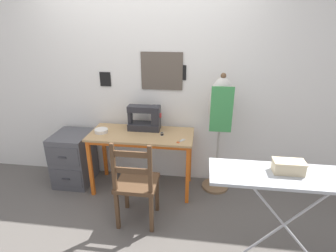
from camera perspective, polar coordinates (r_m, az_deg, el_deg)
ground_plane at (r=3.19m, az=-6.45°, el=-15.74°), size 14.00×14.00×0.00m
wall_back at (r=3.19m, az=-4.86°, el=9.69°), size 10.00×0.07×2.55m
sewing_table at (r=3.07m, az=-5.85°, el=-3.30°), size 1.20×0.53×0.73m
sewing_machine at (r=3.10m, az=-4.79°, el=1.61°), size 0.39×0.18×0.32m
fabric_bowl at (r=3.14m, az=-14.32°, el=-0.99°), size 0.15×0.15×0.04m
scissors at (r=2.82m, az=2.54°, el=-3.42°), size 0.09×0.12×0.01m
thread_spool_near_machine at (r=2.97m, az=-1.32°, el=-1.76°), size 0.04×0.04×0.04m
wooden_chair at (r=2.66m, az=-6.91°, el=-12.45°), size 0.40×0.38×0.94m
filing_cabinet at (r=3.54m, az=-19.81°, el=-6.62°), size 0.43×0.51×0.66m
dress_form at (r=2.99m, az=11.38°, el=2.93°), size 0.32×0.32×1.43m
ironing_board at (r=2.17m, az=25.57°, el=-10.65°), size 1.22×0.37×0.90m
storage_box at (r=2.14m, az=24.75°, el=-8.05°), size 0.23×0.12×0.10m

